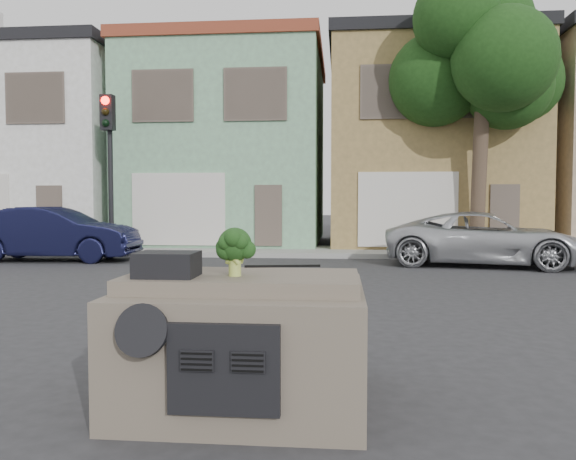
# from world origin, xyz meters

# --- Properties ---
(ground_plane) EXTENTS (120.00, 120.00, 0.00)m
(ground_plane) POSITION_xyz_m (0.00, 0.00, 0.00)
(ground_plane) COLOR #303033
(ground_plane) RESTS_ON ground
(sidewalk) EXTENTS (40.00, 3.00, 0.15)m
(sidewalk) POSITION_xyz_m (0.00, 10.50, 0.07)
(sidewalk) COLOR gray
(sidewalk) RESTS_ON ground
(townhouse_white) EXTENTS (7.20, 8.20, 7.55)m
(townhouse_white) POSITION_xyz_m (-11.00, 14.50, 3.77)
(townhouse_white) COLOR white
(townhouse_white) RESTS_ON ground
(townhouse_mint) EXTENTS (7.20, 8.20, 7.55)m
(townhouse_mint) POSITION_xyz_m (-3.50, 14.50, 3.77)
(townhouse_mint) COLOR #7AAD86
(townhouse_mint) RESTS_ON ground
(townhouse_tan) EXTENTS (7.20, 8.20, 7.55)m
(townhouse_tan) POSITION_xyz_m (4.00, 14.50, 3.77)
(townhouse_tan) COLOR olive
(townhouse_tan) RESTS_ON ground
(navy_sedan) EXTENTS (4.82, 1.96, 1.56)m
(navy_sedan) POSITION_xyz_m (-7.40, 7.68, 0.00)
(navy_sedan) COLOR black
(navy_sedan) RESTS_ON ground
(silver_pickup) EXTENTS (5.55, 3.42, 1.44)m
(silver_pickup) POSITION_xyz_m (4.65, 7.59, 0.00)
(silver_pickup) COLOR #B8BABF
(silver_pickup) RESTS_ON ground
(traffic_signal) EXTENTS (0.40, 0.40, 5.10)m
(traffic_signal) POSITION_xyz_m (-6.50, 9.50, 2.55)
(traffic_signal) COLOR black
(traffic_signal) RESTS_ON ground
(tree_near) EXTENTS (4.40, 4.00, 8.50)m
(tree_near) POSITION_xyz_m (5.00, 9.80, 4.25)
(tree_near) COLOR #1A3D13
(tree_near) RESTS_ON ground
(car_dashboard) EXTENTS (2.00, 1.80, 1.12)m
(car_dashboard) POSITION_xyz_m (0.00, -3.00, 0.56)
(car_dashboard) COLOR #685D4E
(car_dashboard) RESTS_ON ground
(instrument_hump) EXTENTS (0.48, 0.38, 0.20)m
(instrument_hump) POSITION_xyz_m (-0.58, -3.35, 1.22)
(instrument_hump) COLOR black
(instrument_hump) RESTS_ON car_dashboard
(wiper_arm) EXTENTS (0.69, 0.15, 0.02)m
(wiper_arm) POSITION_xyz_m (0.28, -2.62, 1.13)
(wiper_arm) COLOR black
(wiper_arm) RESTS_ON car_dashboard
(broccoli) EXTENTS (0.40, 0.40, 0.41)m
(broccoli) POSITION_xyz_m (-0.04, -3.26, 1.32)
(broccoli) COLOR #163411
(broccoli) RESTS_ON car_dashboard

